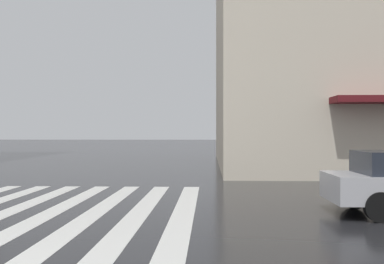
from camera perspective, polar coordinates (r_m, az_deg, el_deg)
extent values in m
cube|color=silver|center=(8.90, -1.66, -11.83)|extent=(13.00, 0.50, 0.01)
cube|color=silver|center=(9.03, -8.14, -11.67)|extent=(13.00, 0.50, 0.01)
cube|color=silver|center=(9.25, -14.37, -11.38)|extent=(13.00, 0.50, 0.01)
cube|color=silver|center=(9.58, -20.22, -10.98)|extent=(13.00, 0.50, 0.01)
cylinder|color=black|center=(11.65, 19.53, -7.51)|extent=(0.20, 0.62, 0.62)
cylinder|color=black|center=(10.10, 22.36, -8.65)|extent=(0.20, 0.62, 0.62)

